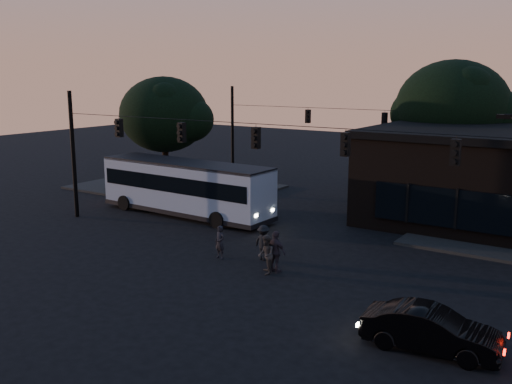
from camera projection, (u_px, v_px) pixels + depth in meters
The scene contains 13 objects.
ground at pixel (204, 277), 24.11m from camera, with size 120.00×120.00×0.00m, color black.
sidewalk_far_left at pixel (176, 187), 43.11m from camera, with size 14.00×10.00×0.15m, color black.
building at pixel (510, 179), 31.68m from camera, with size 15.40×10.41×5.40m.
tree_behind at pixel (452, 108), 38.61m from camera, with size 7.60×7.60×9.43m.
tree_left at pixel (164, 115), 41.19m from camera, with size 6.40×6.40×8.30m.
signal_rig_near at pixel (256, 162), 26.47m from camera, with size 26.24×0.30×7.50m.
signal_rig_far at pixel (384, 136), 39.55m from camera, with size 26.24×0.30×7.50m.
bus at pixel (186, 185), 34.45m from camera, with size 11.69×3.08×3.28m.
car at pixel (431, 330), 17.56m from camera, with size 1.46×4.18×1.38m, color black.
pedestrian_a at pixel (220, 242), 26.44m from camera, with size 0.57×0.37×1.56m, color black.
pedestrian_b at pixel (266, 255), 24.38m from camera, with size 0.83×0.64×1.70m, color #2F2C2B.
pedestrian_c at pixel (276, 252), 24.56m from camera, with size 1.08×0.45×1.85m, color #2B242C.
pedestrian_d at pixel (264, 243), 26.23m from camera, with size 1.07×0.61×1.65m, color black.
Camera 1 is at (14.55, -17.80, 8.41)m, focal length 40.00 mm.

